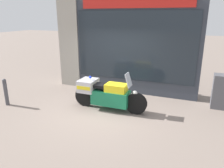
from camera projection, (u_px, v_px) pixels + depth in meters
name	position (u px, v px, depth m)	size (l,w,h in m)	color
ground_plane	(104.00, 109.00, 7.09)	(60.00, 60.00, 0.00)	gray
shop_building	(115.00, 46.00, 8.46)	(5.60, 0.55, 3.54)	#333842
window_display	(133.00, 79.00, 8.61)	(4.26, 0.30, 2.07)	slate
paramedic_motorcycle	(105.00, 93.00, 6.95)	(2.43, 0.66, 1.26)	black
street_bollard	(6.00, 92.00, 7.28)	(0.13, 0.13, 0.92)	#47474C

